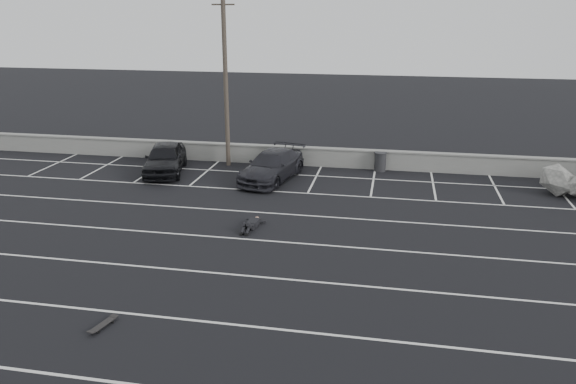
% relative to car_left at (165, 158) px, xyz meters
% --- Properties ---
extents(ground, '(120.00, 120.00, 0.00)m').
position_rel_car_left_xyz_m(ground, '(7.09, -11.10, -0.81)').
color(ground, black).
rests_on(ground, ground).
extents(seawall, '(50.00, 0.45, 1.06)m').
position_rel_car_left_xyz_m(seawall, '(7.09, 2.90, -0.26)').
color(seawall, gray).
rests_on(seawall, ground).
extents(stall_lines, '(36.00, 20.05, 0.01)m').
position_rel_car_left_xyz_m(stall_lines, '(7.00, -6.69, -0.80)').
color(stall_lines, silver).
rests_on(stall_lines, ground).
extents(car_left, '(2.98, 5.06, 1.62)m').
position_rel_car_left_xyz_m(car_left, '(0.00, 0.00, 0.00)').
color(car_left, black).
rests_on(car_left, ground).
extents(car_right, '(3.07, 5.40, 1.47)m').
position_rel_car_left_xyz_m(car_right, '(5.92, -0.20, -0.07)').
color(car_right, '#222228').
rests_on(car_right, ground).
extents(utility_pole, '(1.23, 0.25, 9.26)m').
position_rel_car_left_xyz_m(utility_pole, '(2.88, 2.10, 3.88)').
color(utility_pole, '#4C4238').
rests_on(utility_pole, ground).
extents(trash_bin, '(0.70, 0.70, 1.05)m').
position_rel_car_left_xyz_m(trash_bin, '(11.35, 2.50, -0.27)').
color(trash_bin, '#28282B').
rests_on(trash_bin, ground).
extents(person, '(1.27, 2.37, 0.44)m').
position_rel_car_left_xyz_m(person, '(6.56, -6.66, -0.59)').
color(person, black).
rests_on(person, ground).
extents(skateboard, '(0.41, 0.87, 0.10)m').
position_rel_car_left_xyz_m(skateboard, '(4.34, -14.92, -0.73)').
color(skateboard, black).
rests_on(skateboard, ground).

